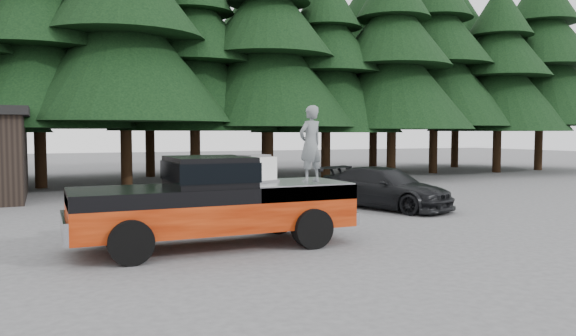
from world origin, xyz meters
name	(u,v)px	position (x,y,z in m)	size (l,w,h in m)	color
ground	(267,244)	(0.00, 0.00, 0.00)	(120.00, 120.00, 0.00)	#4D4D4F
pickup_truck	(214,216)	(-1.13, 0.21, 0.67)	(6.00, 2.04, 1.33)	#C34012
truck_cab	(209,171)	(-1.23, 0.21, 1.62)	(1.66, 1.90, 0.59)	black
air_compressor	(254,170)	(-0.20, 0.28, 1.60)	(0.79, 0.65, 0.54)	white
man_on_bed	(310,144)	(1.00, -0.07, 2.17)	(0.62, 0.40, 1.69)	slate
parked_car	(385,188)	(5.57, 3.85, 0.66)	(1.84, 4.52, 1.31)	black
treeline	(146,25)	(0.42, 17.20, 7.72)	(60.15, 16.05, 17.50)	black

